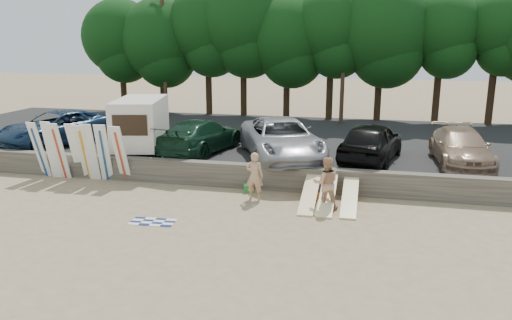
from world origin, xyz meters
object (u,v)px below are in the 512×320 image
(car_1, at_px, (201,136))
(car_4, at_px, (461,147))
(car_0, at_px, (58,128))
(car_3, at_px, (371,142))
(cooler, at_px, (249,188))
(beachgoer_b, at_px, (326,183))
(beachgoer_a, at_px, (255,176))
(box_trailer, at_px, (140,123))
(car_2, at_px, (282,139))

(car_1, bearing_deg, car_4, -167.90)
(car_4, bearing_deg, car_0, 177.80)
(car_1, height_order, car_4, car_1)
(car_3, bearing_deg, car_4, -164.20)
(car_3, bearing_deg, car_1, 11.91)
(car_3, distance_m, cooler, 6.04)
(car_1, bearing_deg, beachgoer_b, 153.77)
(beachgoer_a, bearing_deg, box_trailer, -28.82)
(car_3, distance_m, beachgoer_b, 5.10)
(beachgoer_a, distance_m, cooler, 1.24)
(car_1, bearing_deg, car_0, 10.17)
(car_4, bearing_deg, car_1, 178.57)
(car_2, xyz_separation_m, beachgoer_a, (-0.32, -3.99, -0.67))
(beachgoer_b, height_order, cooler, beachgoer_b)
(car_4, bearing_deg, box_trailer, -178.82)
(car_3, bearing_deg, beachgoer_a, 57.86)
(car_2, bearing_deg, car_1, 151.12)
(car_2, relative_size, beachgoer_b, 3.34)
(car_0, xyz_separation_m, beachgoer_a, (11.40, -4.53, -0.61))
(car_0, height_order, car_1, car_0)
(cooler, bearing_deg, beachgoer_b, -39.08)
(box_trailer, xyz_separation_m, beachgoer_b, (9.11, -4.16, -1.16))
(box_trailer, height_order, car_3, box_trailer)
(car_0, bearing_deg, car_3, 23.57)
(car_0, relative_size, beachgoer_a, 3.27)
(car_0, relative_size, beachgoer_b, 3.14)
(beachgoer_b, bearing_deg, car_4, -148.40)
(car_3, bearing_deg, box_trailer, 15.77)
(beachgoer_b, bearing_deg, box_trailer, -36.67)
(car_2, height_order, beachgoer_a, car_2)
(box_trailer, bearing_deg, beachgoer_b, -37.60)
(box_trailer, bearing_deg, car_3, -9.47)
(car_4, bearing_deg, cooler, -158.57)
(car_1, bearing_deg, cooler, 143.23)
(car_4, distance_m, beachgoer_a, 9.27)
(car_2, height_order, car_4, car_2)
(beachgoer_b, bearing_deg, beachgoer_a, -21.68)
(car_3, relative_size, beachgoer_b, 2.67)
(car_4, relative_size, cooler, 13.64)
(car_2, relative_size, beachgoer_a, 3.48)
(car_2, bearing_deg, car_0, 154.46)
(car_0, bearing_deg, car_2, 21.52)
(car_1, height_order, car_3, car_3)
(cooler, bearing_deg, car_2, 59.82)
(box_trailer, bearing_deg, car_0, 157.54)
(car_3, xyz_separation_m, beachgoer_b, (-1.53, -4.83, -0.61))
(car_1, distance_m, cooler, 4.96)
(beachgoer_b, distance_m, cooler, 3.53)
(car_1, height_order, beachgoer_a, car_1)
(car_3, bearing_deg, car_0, 11.58)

